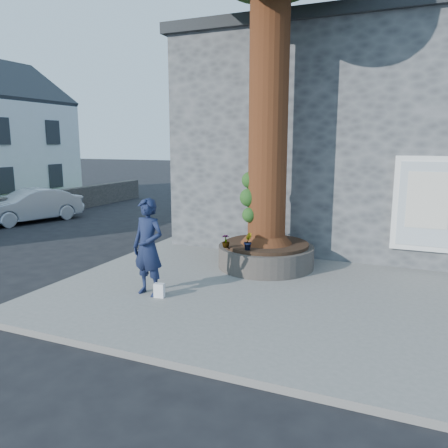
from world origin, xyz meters
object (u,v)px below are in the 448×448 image
at_px(man, 148,247).
at_px(woman, 266,217).
at_px(planter, 266,255).
at_px(car_silver, 30,206).

relative_size(man, woman, 1.00).
xyz_separation_m(planter, woman, (-0.46, 1.43, 0.67)).
relative_size(planter, woman, 1.19).
height_order(man, car_silver, man).
relative_size(planter, man, 1.20).
xyz_separation_m(man, car_silver, (-9.06, 5.59, -0.43)).
height_order(man, woman, woman).
distance_m(planter, car_silver, 10.97).
distance_m(woman, car_silver, 10.24).
bearing_deg(planter, man, -118.90).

